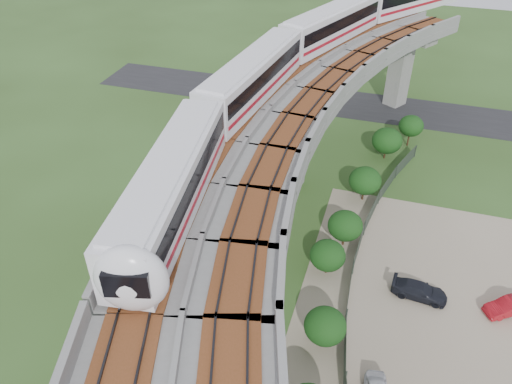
% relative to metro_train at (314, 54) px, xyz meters
% --- Properties ---
extents(ground, '(160.00, 160.00, 0.00)m').
position_rel_metro_train_xyz_m(ground, '(-1.83, -13.21, -12.31)').
color(ground, '#30481D').
rests_on(ground, ground).
extents(dirt_lot, '(18.00, 26.00, 0.04)m').
position_rel_metro_train_xyz_m(dirt_lot, '(12.17, -15.21, -12.29)').
color(dirt_lot, gray).
rests_on(dirt_lot, ground).
extents(asphalt_road, '(60.00, 8.00, 0.03)m').
position_rel_metro_train_xyz_m(asphalt_road, '(-1.83, 16.79, -12.29)').
color(asphalt_road, '#232326').
rests_on(asphalt_road, ground).
extents(viaduct, '(19.58, 73.98, 11.40)m').
position_rel_metro_train_xyz_m(viaduct, '(2.01, -13.21, -3.26)').
color(viaduct, '#99968E').
rests_on(viaduct, ground).
extents(metro_train, '(18.52, 59.76, 3.64)m').
position_rel_metro_train_xyz_m(metro_train, '(0.00, 0.00, 0.00)').
color(metro_train, white).
rests_on(metro_train, ground).
extents(fence, '(3.87, 38.73, 1.50)m').
position_rel_metro_train_xyz_m(fence, '(7.92, -13.21, -11.56)').
color(fence, '#2D382D').
rests_on(fence, ground).
extents(tree_0, '(2.64, 2.64, 3.56)m').
position_rel_metro_train_xyz_m(tree_0, '(9.54, 8.39, -9.87)').
color(tree_0, '#382314').
rests_on(tree_0, ground).
extents(tree_1, '(3.12, 3.12, 3.46)m').
position_rel_metro_train_xyz_m(tree_1, '(7.36, 4.95, -10.18)').
color(tree_1, '#382314').
rests_on(tree_1, ground).
extents(tree_2, '(2.97, 2.97, 3.43)m').
position_rel_metro_train_xyz_m(tree_2, '(6.11, -3.13, -10.15)').
color(tree_2, '#382314').
rests_on(tree_2, ground).
extents(tree_3, '(2.86, 2.86, 3.27)m').
position_rel_metro_train_xyz_m(tree_3, '(5.38, -9.96, -10.25)').
color(tree_3, '#382314').
rests_on(tree_3, ground).
extents(tree_4, '(2.76, 2.76, 3.00)m').
position_rel_metro_train_xyz_m(tree_4, '(4.63, -13.62, -10.49)').
color(tree_4, '#382314').
rests_on(tree_4, ground).
extents(tree_5, '(2.80, 2.80, 3.24)m').
position_rel_metro_train_xyz_m(tree_5, '(5.74, -20.50, -10.26)').
color(tree_5, '#382314').
rests_on(tree_5, ground).
extents(car_red, '(3.64, 2.96, 1.17)m').
position_rel_metro_train_xyz_m(car_red, '(17.83, -13.71, -11.69)').
color(car_red, maroon).
rests_on(car_red, dirt_lot).
extents(car_dark, '(4.15, 1.95, 1.17)m').
position_rel_metro_train_xyz_m(car_dark, '(11.67, -14.05, -11.68)').
color(car_dark, black).
rests_on(car_dark, dirt_lot).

